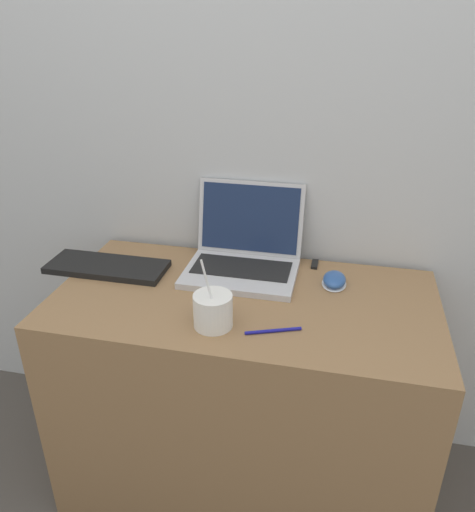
{
  "coord_description": "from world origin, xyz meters",
  "views": [
    {
      "loc": [
        0.26,
        -0.93,
        1.47
      ],
      "look_at": [
        -0.04,
        0.36,
        0.81
      ],
      "focal_mm": 35.0,
      "sensor_mm": 36.0,
      "label": 1
    }
  ],
  "objects_px": {
    "laptop": "(244,253)",
    "usb_stick": "(315,264)",
    "pen": "(273,331)",
    "external_keyboard": "(107,267)",
    "computer_mouse": "(334,280)",
    "drink_cup": "(213,310)"
  },
  "relations": [
    {
      "from": "usb_stick",
      "to": "external_keyboard",
      "type": "bearing_deg",
      "value": -164.81
    },
    {
      "from": "pen",
      "to": "computer_mouse",
      "type": "bearing_deg",
      "value": 64.01
    },
    {
      "from": "external_keyboard",
      "to": "usb_stick",
      "type": "height_order",
      "value": "external_keyboard"
    },
    {
      "from": "drink_cup",
      "to": "computer_mouse",
      "type": "height_order",
      "value": "drink_cup"
    },
    {
      "from": "laptop",
      "to": "pen",
      "type": "distance_m",
      "value": 0.37
    },
    {
      "from": "external_keyboard",
      "to": "usb_stick",
      "type": "distance_m",
      "value": 0.67
    },
    {
      "from": "external_keyboard",
      "to": "pen",
      "type": "xyz_separation_m",
      "value": [
        0.57,
        -0.23,
        -0.01
      ]
    },
    {
      "from": "external_keyboard",
      "to": "pen",
      "type": "relative_size",
      "value": 2.68
    },
    {
      "from": "laptop",
      "to": "computer_mouse",
      "type": "height_order",
      "value": "laptop"
    },
    {
      "from": "external_keyboard",
      "to": "pen",
      "type": "height_order",
      "value": "external_keyboard"
    },
    {
      "from": "computer_mouse",
      "to": "external_keyboard",
      "type": "relative_size",
      "value": 0.28
    },
    {
      "from": "external_keyboard",
      "to": "usb_stick",
      "type": "bearing_deg",
      "value": 15.19
    },
    {
      "from": "drink_cup",
      "to": "usb_stick",
      "type": "bearing_deg",
      "value": 60.34
    },
    {
      "from": "drink_cup",
      "to": "pen",
      "type": "height_order",
      "value": "drink_cup"
    },
    {
      "from": "laptop",
      "to": "usb_stick",
      "type": "bearing_deg",
      "value": 18.08
    },
    {
      "from": "external_keyboard",
      "to": "laptop",
      "type": "bearing_deg",
      "value": 13.67
    },
    {
      "from": "drink_cup",
      "to": "usb_stick",
      "type": "distance_m",
      "value": 0.47
    },
    {
      "from": "pen",
      "to": "laptop",
      "type": "bearing_deg",
      "value": 114.0
    },
    {
      "from": "computer_mouse",
      "to": "external_keyboard",
      "type": "bearing_deg",
      "value": -175.13
    },
    {
      "from": "laptop",
      "to": "pen",
      "type": "xyz_separation_m",
      "value": [
        0.15,
        -0.33,
        -0.05
      ]
    },
    {
      "from": "pen",
      "to": "usb_stick",
      "type": "bearing_deg",
      "value": 79.78
    },
    {
      "from": "drink_cup",
      "to": "pen",
      "type": "relative_size",
      "value": 1.36
    }
  ]
}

